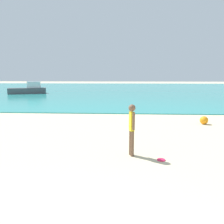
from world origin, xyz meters
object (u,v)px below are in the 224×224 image
(beach_ball, at_px, (204,120))
(boat_near, at_px, (29,89))
(frisbee, at_px, (161,160))
(person_standing, at_px, (132,127))

(beach_ball, bearing_deg, boat_near, 133.61)
(frisbee, xyz_separation_m, boat_near, (-14.25, 23.05, 0.62))
(person_standing, xyz_separation_m, frisbee, (0.86, -0.34, -0.89))
(person_standing, xyz_separation_m, beach_ball, (3.83, 4.62, -0.70))
(person_standing, height_order, beach_ball, person_standing)
(person_standing, bearing_deg, boat_near, 11.37)
(person_standing, height_order, boat_near, boat_near)
(boat_near, bearing_deg, person_standing, 100.33)
(person_standing, distance_m, frisbee, 1.28)
(frisbee, bearing_deg, boat_near, 121.72)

